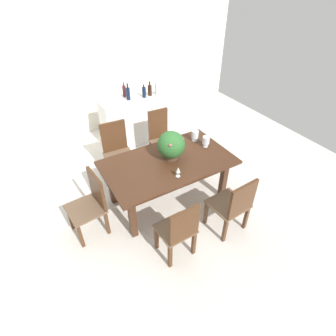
{
  "coord_description": "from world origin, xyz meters",
  "views": [
    {
      "loc": [
        -1.6,
        -2.9,
        3.07
      ],
      "look_at": [
        -0.0,
        -0.19,
        0.62
      ],
      "focal_mm": 28.85,
      "sensor_mm": 36.0,
      "label": 1
    }
  ],
  "objects_px": {
    "dining_table": "(168,167)",
    "crystal_vase_center_near": "(195,135)",
    "wine_bottle_tall": "(156,89)",
    "wine_bottle_amber": "(150,90)",
    "flower_centerpiece": "(171,145)",
    "wine_bottle_dark": "(124,91)",
    "wine_glass": "(178,170)",
    "chair_far_left": "(117,148)",
    "crystal_vase_left": "(206,141)",
    "kitchen_counter": "(140,118)",
    "chair_near_right": "(234,204)",
    "chair_near_left": "(179,230)",
    "chair_head_end": "(91,202)",
    "wine_bottle_clear": "(144,92)",
    "chair_far_right": "(161,135)",
    "wine_bottle_green": "(128,93)"
  },
  "relations": [
    {
      "from": "dining_table",
      "to": "crystal_vase_center_near",
      "type": "height_order",
      "value": "crystal_vase_center_near"
    },
    {
      "from": "wine_bottle_tall",
      "to": "wine_bottle_amber",
      "type": "bearing_deg",
      "value": 164.66
    },
    {
      "from": "flower_centerpiece",
      "to": "wine_bottle_dark",
      "type": "distance_m",
      "value": 1.98
    },
    {
      "from": "dining_table",
      "to": "wine_glass",
      "type": "distance_m",
      "value": 0.41
    },
    {
      "from": "chair_far_left",
      "to": "flower_centerpiece",
      "type": "distance_m",
      "value": 1.15
    },
    {
      "from": "crystal_vase_left",
      "to": "wine_bottle_dark",
      "type": "xyz_separation_m",
      "value": [
        -0.49,
        1.98,
        0.21
      ]
    },
    {
      "from": "chair_far_left",
      "to": "kitchen_counter",
      "type": "distance_m",
      "value": 1.25
    },
    {
      "from": "chair_far_left",
      "to": "crystal_vase_left",
      "type": "xyz_separation_m",
      "value": [
        1.12,
        -0.95,
        0.32
      ]
    },
    {
      "from": "chair_near_right",
      "to": "kitchen_counter",
      "type": "xyz_separation_m",
      "value": [
        0.02,
        2.89,
        -0.04
      ]
    },
    {
      "from": "dining_table",
      "to": "wine_bottle_tall",
      "type": "bearing_deg",
      "value": 66.23
    },
    {
      "from": "chair_near_left",
      "to": "flower_centerpiece",
      "type": "bearing_deg",
      "value": -117.75
    },
    {
      "from": "crystal_vase_left",
      "to": "wine_glass",
      "type": "distance_m",
      "value": 0.86
    },
    {
      "from": "chair_head_end",
      "to": "dining_table",
      "type": "bearing_deg",
      "value": 84.21
    },
    {
      "from": "kitchen_counter",
      "to": "wine_bottle_clear",
      "type": "xyz_separation_m",
      "value": [
        0.07,
        -0.1,
        0.58
      ]
    },
    {
      "from": "chair_far_right",
      "to": "kitchen_counter",
      "type": "xyz_separation_m",
      "value": [
        0.02,
        0.9,
        -0.06
      ]
    },
    {
      "from": "chair_near_right",
      "to": "kitchen_counter",
      "type": "relative_size",
      "value": 0.59
    },
    {
      "from": "crystal_vase_center_near",
      "to": "wine_bottle_amber",
      "type": "bearing_deg",
      "value": 89.89
    },
    {
      "from": "chair_far_right",
      "to": "crystal_vase_center_near",
      "type": "xyz_separation_m",
      "value": [
        0.23,
        -0.72,
        0.31
      ]
    },
    {
      "from": "wine_bottle_amber",
      "to": "chair_head_end",
      "type": "bearing_deg",
      "value": -135.34
    },
    {
      "from": "crystal_vase_left",
      "to": "wine_bottle_dark",
      "type": "relative_size",
      "value": 0.64
    },
    {
      "from": "chair_far_right",
      "to": "crystal_vase_left",
      "type": "bearing_deg",
      "value": -71.34
    },
    {
      "from": "chair_far_left",
      "to": "wine_bottle_green",
      "type": "relative_size",
      "value": 3.14
    },
    {
      "from": "chair_head_end",
      "to": "wine_bottle_dark",
      "type": "height_order",
      "value": "wine_bottle_dark"
    },
    {
      "from": "chair_far_left",
      "to": "wine_bottle_tall",
      "type": "distance_m",
      "value": 1.54
    },
    {
      "from": "chair_head_end",
      "to": "crystal_vase_center_near",
      "type": "distance_m",
      "value": 1.89
    },
    {
      "from": "wine_bottle_clear",
      "to": "wine_bottle_amber",
      "type": "height_order",
      "value": "wine_bottle_amber"
    },
    {
      "from": "crystal_vase_left",
      "to": "wine_bottle_clear",
      "type": "distance_m",
      "value": 1.78
    },
    {
      "from": "chair_far_right",
      "to": "chair_near_left",
      "type": "relative_size",
      "value": 1.1
    },
    {
      "from": "crystal_vase_left",
      "to": "kitchen_counter",
      "type": "relative_size",
      "value": 0.11
    },
    {
      "from": "chair_head_end",
      "to": "kitchen_counter",
      "type": "bearing_deg",
      "value": 133.88
    },
    {
      "from": "chair_head_end",
      "to": "wine_bottle_clear",
      "type": "bearing_deg",
      "value": 131.15
    },
    {
      "from": "chair_far_left",
      "to": "chair_near_right",
      "type": "height_order",
      "value": "chair_far_left"
    },
    {
      "from": "crystal_vase_center_near",
      "to": "wine_glass",
      "type": "xyz_separation_m",
      "value": [
        -0.71,
        -0.63,
        -0.01
      ]
    },
    {
      "from": "chair_near_left",
      "to": "crystal_vase_center_near",
      "type": "height_order",
      "value": "crystal_vase_center_near"
    },
    {
      "from": "chair_near_right",
      "to": "crystal_vase_left",
      "type": "height_order",
      "value": "chair_near_right"
    },
    {
      "from": "crystal_vase_center_near",
      "to": "chair_near_left",
      "type": "bearing_deg",
      "value": -130.66
    },
    {
      "from": "wine_bottle_clear",
      "to": "wine_bottle_tall",
      "type": "height_order",
      "value": "wine_bottle_tall"
    },
    {
      "from": "chair_far_right",
      "to": "wine_bottle_green",
      "type": "distance_m",
      "value": 1.03
    },
    {
      "from": "kitchen_counter",
      "to": "wine_bottle_amber",
      "type": "distance_m",
      "value": 0.62
    },
    {
      "from": "chair_head_end",
      "to": "wine_bottle_dark",
      "type": "xyz_separation_m",
      "value": [
        1.39,
        2.02,
        0.54
      ]
    },
    {
      "from": "chair_near_right",
      "to": "chair_head_end",
      "type": "xyz_separation_m",
      "value": [
        -1.61,
        1.0,
        0.0
      ]
    },
    {
      "from": "chair_near_right",
      "to": "wine_bottle_clear",
      "type": "bearing_deg",
      "value": -95.8
    },
    {
      "from": "kitchen_counter",
      "to": "flower_centerpiece",
      "type": "bearing_deg",
      "value": -101.31
    },
    {
      "from": "wine_bottle_tall",
      "to": "wine_bottle_dark",
      "type": "xyz_separation_m",
      "value": [
        -0.58,
        0.24,
        -0.01
      ]
    },
    {
      "from": "flower_centerpiece",
      "to": "wine_bottle_green",
      "type": "bearing_deg",
      "value": 85.75
    },
    {
      "from": "kitchen_counter",
      "to": "wine_bottle_dark",
      "type": "bearing_deg",
      "value": 150.83
    },
    {
      "from": "chair_far_right",
      "to": "crystal_vase_left",
      "type": "height_order",
      "value": "chair_far_right"
    },
    {
      "from": "wine_bottle_clear",
      "to": "wine_bottle_amber",
      "type": "relative_size",
      "value": 0.9
    },
    {
      "from": "chair_far_right",
      "to": "chair_near_left",
      "type": "distance_m",
      "value": 2.14
    },
    {
      "from": "wine_glass",
      "to": "wine_bottle_clear",
      "type": "height_order",
      "value": "wine_bottle_clear"
    }
  ]
}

